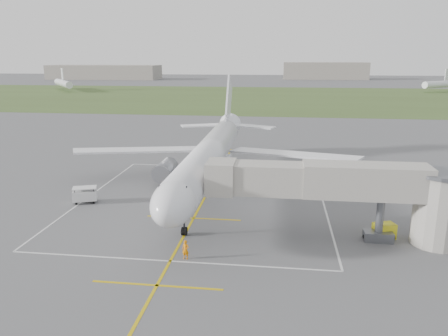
# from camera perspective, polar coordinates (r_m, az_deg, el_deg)

# --- Properties ---
(ground) EXTENTS (700.00, 700.00, 0.00)m
(ground) POSITION_cam_1_polar(r_m,az_deg,el_deg) (55.57, -1.98, -2.89)
(ground) COLOR #4E4E50
(ground) RESTS_ON ground
(grass_strip) EXTENTS (700.00, 120.00, 0.02)m
(grass_strip) POSITION_cam_1_polar(r_m,az_deg,el_deg) (183.28, 4.68, 9.21)
(grass_strip) COLOR #3D5324
(grass_strip) RESTS_ON ground
(apron_markings) EXTENTS (28.20, 60.00, 0.01)m
(apron_markings) POSITION_cam_1_polar(r_m,az_deg,el_deg) (50.13, -3.06, -4.85)
(apron_markings) COLOR gold
(apron_markings) RESTS_ON ground
(airliner) EXTENTS (38.93, 46.75, 13.52)m
(airliner) POSITION_cam_1_polar(r_m,az_deg,el_deg) (55.14, -1.89, 1.70)
(airliner) COLOR white
(airliner) RESTS_ON ground
(jet_bridge) EXTENTS (23.40, 5.00, 7.20)m
(jet_bridge) POSITION_cam_1_polar(r_m,az_deg,el_deg) (41.19, 16.88, -2.86)
(jet_bridge) COLOR gray
(jet_bridge) RESTS_ON ground
(gpu_unit) EXTENTS (2.21, 1.84, 1.44)m
(gpu_unit) POSITION_cam_1_polar(r_m,az_deg,el_deg) (43.76, 20.19, -7.72)
(gpu_unit) COLOR gold
(gpu_unit) RESTS_ON ground
(baggage_cart) EXTENTS (3.03, 2.39, 1.84)m
(baggage_cart) POSITION_cam_1_polar(r_m,az_deg,el_deg) (53.13, -17.70, -3.35)
(baggage_cart) COLOR silver
(baggage_cart) RESTS_ON ground
(ramp_worker_nose) EXTENTS (0.67, 0.51, 1.64)m
(ramp_worker_nose) POSITION_cam_1_polar(r_m,az_deg,el_deg) (37.25, -5.04, -10.59)
(ramp_worker_nose) COLOR orange
(ramp_worker_nose) RESTS_ON ground
(ramp_worker_wing) EXTENTS (1.02, 0.95, 1.68)m
(ramp_worker_wing) POSITION_cam_1_polar(r_m,az_deg,el_deg) (55.43, -7.13, -2.14)
(ramp_worker_wing) COLOR #EE5907
(ramp_worker_wing) RESTS_ON ground
(distant_hangars) EXTENTS (345.00, 49.00, 12.00)m
(distant_hangars) POSITION_cam_1_polar(r_m,az_deg,el_deg) (318.70, 2.96, 12.37)
(distant_hangars) COLOR gray
(distant_hangars) RESTS_ON ground
(distant_aircraft) EXTENTS (209.58, 42.53, 8.85)m
(distant_aircraft) POSITION_cam_1_polar(r_m,az_deg,el_deg) (215.64, 3.72, 10.96)
(distant_aircraft) COLOR white
(distant_aircraft) RESTS_ON ground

